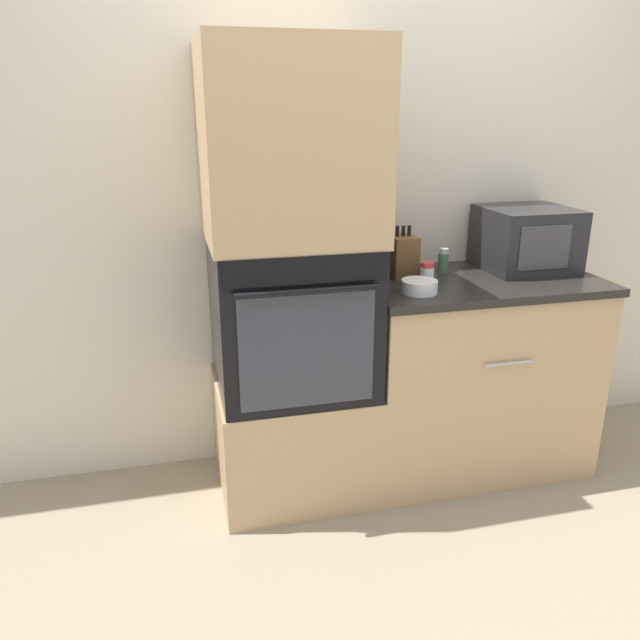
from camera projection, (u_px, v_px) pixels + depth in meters
name	position (u px, v px, depth m)	size (l,w,h in m)	color
ground_plane	(384.00, 511.00, 2.63)	(12.00, 12.00, 0.00)	gray
wall_back	(346.00, 192.00, 2.80)	(8.00, 0.05, 2.50)	beige
oven_cabinet_base	(293.00, 434.00, 2.75)	(0.65, 0.60, 0.50)	tan
wall_oven	(291.00, 314.00, 2.57)	(0.63, 0.64, 0.62)	black
oven_cabinet_upper	(289.00, 144.00, 2.35)	(0.65, 0.60, 0.73)	tan
counter_unit	(470.00, 372.00, 2.88)	(1.04, 0.63, 0.91)	tan
microwave	(526.00, 239.00, 2.83)	(0.39, 0.37, 0.28)	#232326
knife_block	(402.00, 256.00, 2.73)	(0.11, 0.15, 0.22)	brown
bowl	(419.00, 286.00, 2.50)	(0.15, 0.15, 0.05)	white
condiment_jar_near	(443.00, 260.00, 2.81)	(0.05, 0.05, 0.11)	#427047
condiment_jar_mid	(429.00, 273.00, 2.67)	(0.04, 0.04, 0.07)	#427047
condiment_jar_far	(427.00, 274.00, 2.61)	(0.06, 0.06, 0.10)	silver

